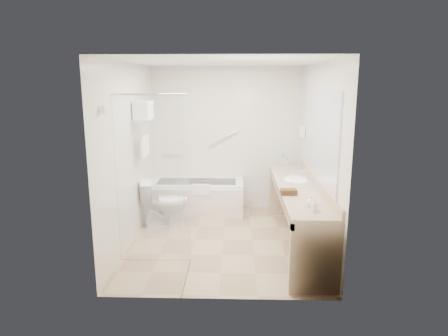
{
  "coord_description": "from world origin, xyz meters",
  "views": [
    {
      "loc": [
        0.17,
        -5.42,
        2.27
      ],
      "look_at": [
        0.0,
        0.3,
        1.0
      ],
      "focal_mm": 32.0,
      "sensor_mm": 36.0,
      "label": 1
    }
  ],
  "objects_px": {
    "bathtub": "(197,197)",
    "water_bottle_left": "(287,165)",
    "toilet": "(164,203)",
    "amenity_basket": "(289,192)",
    "vanity_counter": "(298,201)"
  },
  "relations": [
    {
      "from": "bathtub",
      "to": "toilet",
      "type": "xyz_separation_m",
      "value": [
        -0.45,
        -0.68,
        0.1
      ]
    },
    {
      "from": "bathtub",
      "to": "water_bottle_left",
      "type": "height_order",
      "value": "water_bottle_left"
    },
    {
      "from": "toilet",
      "to": "amenity_basket",
      "type": "height_order",
      "value": "amenity_basket"
    },
    {
      "from": "toilet",
      "to": "water_bottle_left",
      "type": "bearing_deg",
      "value": -97.18
    },
    {
      "from": "vanity_counter",
      "to": "amenity_basket",
      "type": "relative_size",
      "value": 13.37
    },
    {
      "from": "bathtub",
      "to": "toilet",
      "type": "distance_m",
      "value": 0.82
    },
    {
      "from": "vanity_counter",
      "to": "bathtub",
      "type": "bearing_deg",
      "value": 137.65
    },
    {
      "from": "bathtub",
      "to": "vanity_counter",
      "type": "distance_m",
      "value": 2.09
    },
    {
      "from": "vanity_counter",
      "to": "water_bottle_left",
      "type": "relative_size",
      "value": 12.95
    },
    {
      "from": "toilet",
      "to": "amenity_basket",
      "type": "bearing_deg",
      "value": -136.24
    },
    {
      "from": "water_bottle_left",
      "to": "toilet",
      "type": "bearing_deg",
      "value": -172.54
    },
    {
      "from": "bathtub",
      "to": "amenity_basket",
      "type": "height_order",
      "value": "amenity_basket"
    },
    {
      "from": "vanity_counter",
      "to": "water_bottle_left",
      "type": "distance_m",
      "value": 1.01
    },
    {
      "from": "toilet",
      "to": "water_bottle_left",
      "type": "distance_m",
      "value": 2.04
    },
    {
      "from": "bathtub",
      "to": "vanity_counter",
      "type": "relative_size",
      "value": 0.59
    }
  ]
}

